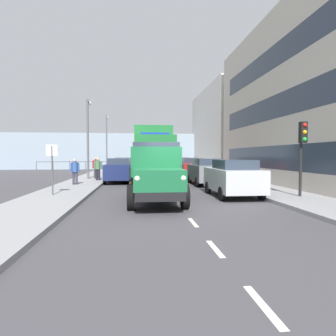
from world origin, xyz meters
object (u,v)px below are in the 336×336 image
Objects in this scene: car_silver_kerbside_near at (233,178)px; car_maroon_oppositeside_1 at (123,167)px; traffic_light_near at (302,142)px; pedestrian_near_railing at (96,166)px; car_white_kerbside_3 at (180,165)px; car_navy_oppositeside_0 at (119,170)px; car_red_kerbside_2 at (190,168)px; street_sign at (52,161)px; lamp_post_promenade at (88,131)px; pedestrian_strolling at (75,169)px; pedestrian_couple_b at (98,167)px; lamp_post_far at (107,138)px; car_grey_kerbside_1 at (205,171)px; lorry_cargo_green at (152,153)px; truck_vintage_green at (156,174)px.

car_silver_kerbside_near is 0.86× the size of car_maroon_oppositeside_1.
pedestrian_near_railing is at bearing -46.99° from traffic_light_near.
car_silver_kerbside_near is at bearing 90.00° from car_white_kerbside_3.
car_navy_oppositeside_0 is (5.69, -7.70, 0.00)m from car_silver_kerbside_near.
traffic_light_near reaches higher than car_maroon_oppositeside_1.
street_sign reaches higher than car_red_kerbside_2.
lamp_post_promenade reaches higher than car_white_kerbside_3.
car_red_kerbside_2 is at bearing -145.20° from pedestrian_strolling.
traffic_light_near is (-2.59, 17.60, 1.58)m from car_white_kerbside_3.
pedestrian_couple_b reaches higher than car_silver_kerbside_near.
pedestrian_strolling is 4.69m from street_sign.
car_red_kerbside_2 is at bearing 126.94° from lamp_post_far.
pedestrian_strolling reaches higher than car_red_kerbside_2.
lamp_post_promenade is at bearing -90.47° from street_sign.
car_grey_kerbside_1 and car_red_kerbside_2 have the same top height.
car_grey_kerbside_1 is 5.36m from car_red_kerbside_2.
pedestrian_couple_b is 7.74m from street_sign.
lorry_cargo_green is at bearing 170.73° from pedestrian_couple_b.
car_red_kerbside_2 is 7.69m from pedestrian_couple_b.
pedestrian_near_railing is 9.18m from street_sign.
car_silver_kerbside_near is at bearing -157.77° from truck_vintage_green.
car_maroon_oppositeside_1 is at bearing -120.72° from lamp_post_promenade.
lamp_post_promenade is (4.78, -2.31, 1.69)m from lorry_cargo_green.
pedestrian_strolling reaches higher than car_silver_kerbside_near.
lamp_post_far reaches higher than traffic_light_near.
lamp_post_far reaches higher than car_white_kerbside_3.
pedestrian_couple_b is 0.72× the size of street_sign.
truck_vintage_green is 7.84m from car_grey_kerbside_1.
truck_vintage_green is 1.40× the size of car_grey_kerbside_1.
car_white_kerbside_3 is 6.19m from car_maroon_oppositeside_1.
pedestrian_near_railing is 14.92m from traffic_light_near.
car_navy_oppositeside_0 is at bearing 28.19° from car_red_kerbside_2.
car_silver_kerbside_near is at bearing 128.29° from pedestrian_near_railing.
lamp_post_promenade is (8.13, 6.54, 2.87)m from car_white_kerbside_3.
traffic_light_near is at bearing 153.19° from car_silver_kerbside_near.
pedestrian_couple_b is at bearing 20.39° from car_red_kerbside_2.
car_grey_kerbside_1 is at bearing 151.11° from pedestrian_near_railing.
car_grey_kerbside_1 is at bearing 123.92° from car_maroon_oppositeside_1.
lamp_post_promenade reaches higher than pedestrian_strolling.
car_navy_oppositeside_0 is 7.74m from street_sign.
pedestrian_couple_b is (7.20, -2.68, 0.20)m from car_grey_kerbside_1.
pedestrian_near_railing is at bearing 41.75° from car_white_kerbside_3.
truck_vintage_green is 7.96m from pedestrian_strolling.
truck_vintage_green reaches higher than car_silver_kerbside_near.
car_navy_oppositeside_0 is 1.57m from pedestrian_couple_b.
car_red_kerbside_2 is at bearing -128.45° from street_sign.
lorry_cargo_green is at bearing -31.50° from car_grey_kerbside_1.
lorry_cargo_green is 8.55m from street_sign.
lamp_post_promenade is (2.44, -2.05, 2.87)m from car_navy_oppositeside_0.
car_maroon_oppositeside_1 is at bearing 106.54° from lamp_post_far.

